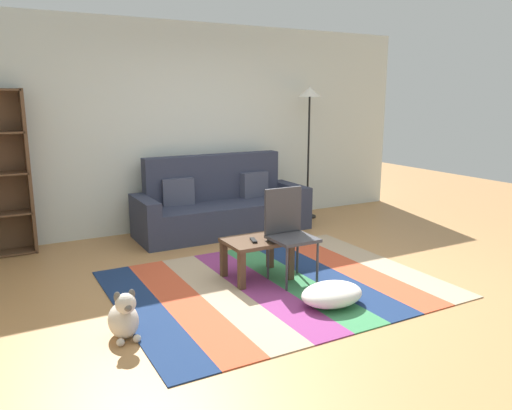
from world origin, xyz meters
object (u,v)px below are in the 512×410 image
(dog, at_px, (124,318))
(pouf, at_px, (332,294))
(coffee_table, at_px, (257,248))
(tv_remote, at_px, (254,240))
(standing_lamp, at_px, (309,109))
(couch, at_px, (221,207))
(folding_chair, at_px, (288,227))

(dog, bearing_deg, pouf, -9.09)
(coffee_table, bearing_deg, tv_remote, -143.85)
(pouf, bearing_deg, standing_lamp, 59.27)
(couch, xyz_separation_m, tv_remote, (-0.49, -1.80, 0.07))
(dog, relative_size, standing_lamp, 0.21)
(standing_lamp, bearing_deg, dog, -143.37)
(tv_remote, height_order, folding_chair, folding_chair)
(couch, distance_m, folding_chair, 1.96)
(coffee_table, height_order, folding_chair, folding_chair)
(dog, xyz_separation_m, standing_lamp, (3.34, 2.48, 1.42))
(dog, height_order, standing_lamp, standing_lamp)
(couch, relative_size, tv_remote, 15.07)
(couch, bearing_deg, pouf, -94.04)
(coffee_table, bearing_deg, dog, -157.21)
(standing_lamp, distance_m, tv_remote, 2.97)
(pouf, distance_m, standing_lamp, 3.53)
(couch, height_order, tv_remote, couch)
(coffee_table, relative_size, standing_lamp, 0.32)
(coffee_table, distance_m, folding_chair, 0.37)
(pouf, height_order, folding_chair, folding_chair)
(dog, xyz_separation_m, tv_remote, (1.40, 0.57, 0.25))
(folding_chair, bearing_deg, standing_lamp, 97.32)
(dog, bearing_deg, couch, 51.48)
(couch, relative_size, dog, 5.69)
(coffee_table, height_order, standing_lamp, standing_lamp)
(pouf, xyz_separation_m, standing_lamp, (1.64, 2.76, 1.47))
(pouf, height_order, tv_remote, tv_remote)
(dog, bearing_deg, folding_chair, 14.37)
(folding_chair, bearing_deg, couch, 130.48)
(couch, xyz_separation_m, pouf, (-0.19, -2.65, -0.23))
(couch, relative_size, standing_lamp, 1.20)
(standing_lamp, height_order, folding_chair, standing_lamp)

